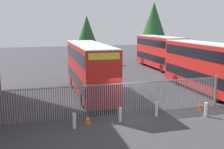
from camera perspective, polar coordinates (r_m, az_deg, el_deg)
name	(u,v)px	position (r m, az deg, el deg)	size (l,w,h in m)	color
ground_plane	(101,87)	(26.08, -2.34, -2.74)	(100.00, 100.00, 0.00)	#3D3D42
palisade_fence	(115,98)	(18.07, 0.73, -4.97)	(15.85, 0.14, 2.35)	gray
double_decker_bus_near_gate	(205,65)	(25.56, 19.28, 1.92)	(2.54, 10.81, 4.42)	red
double_decker_bus_behind_fence_left	(89,67)	(22.91, -4.85, 1.53)	(2.54, 10.81, 4.42)	red
double_decker_bus_behind_fence_right	(159,51)	(37.60, 10.04, 5.00)	(2.54, 10.81, 4.42)	red
bollard_near_left	(74,121)	(16.10, -8.09, -9.73)	(0.20, 0.20, 0.95)	silver
bollard_center_front	(120,115)	(16.94, 1.74, -8.56)	(0.20, 0.20, 0.95)	silver
bollard_near_right	(156,110)	(18.14, 9.48, -7.39)	(0.20, 0.20, 0.95)	silver
bollard_far_right	(206,110)	(18.96, 19.42, -7.07)	(0.20, 0.20, 0.95)	silver
traffic_cone_by_gate	(201,106)	(20.36, 18.47, -6.34)	(0.34, 0.34, 0.59)	orange
traffic_cone_mid_forecourt	(87,119)	(16.73, -5.26, -9.54)	(0.34, 0.34, 0.59)	orange
tree_tall_back	(154,25)	(43.94, 8.88, 10.30)	(5.11, 5.11, 9.49)	#4C3823
tree_short_side	(87,33)	(43.37, -5.39, 8.81)	(3.84, 3.84, 7.40)	#4C3823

